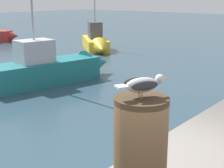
# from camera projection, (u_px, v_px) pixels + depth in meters

# --- Properties ---
(mooring_post) EXTENTS (0.37, 0.37, 0.86)m
(mooring_post) POSITION_uv_depth(u_px,v_px,m) (140.00, 158.00, 2.27)
(mooring_post) COLOR #4C3823
(mooring_post) RESTS_ON harbor_quay
(seagull) EXTENTS (0.37, 0.22, 0.14)m
(seagull) POSITION_uv_depth(u_px,v_px,m) (143.00, 84.00, 2.14)
(seagull) COLOR tan
(seagull) RESTS_ON mooring_post
(boat_yellow) EXTENTS (3.93, 4.37, 4.65)m
(boat_yellow) POSITION_uv_depth(u_px,v_px,m) (96.00, 42.00, 20.26)
(boat_yellow) COLOR yellow
(boat_yellow) RESTS_ON ground_plane
(boat_teal) EXTENTS (5.40, 2.10, 5.15)m
(boat_teal) POSITION_uv_depth(u_px,v_px,m) (55.00, 68.00, 12.68)
(boat_teal) COLOR #1E7075
(boat_teal) RESTS_ON ground_plane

